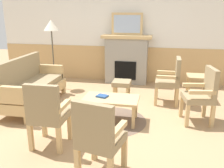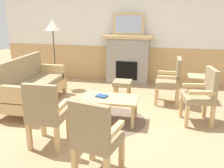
{
  "view_description": "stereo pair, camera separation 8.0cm",
  "coord_description": "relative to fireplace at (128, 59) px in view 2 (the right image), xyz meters",
  "views": [
    {
      "loc": [
        0.86,
        -4.06,
        1.91
      ],
      "look_at": [
        0.0,
        0.35,
        0.55
      ],
      "focal_mm": 39.43,
      "sensor_mm": 36.0,
      "label": 1
    },
    {
      "loc": [
        0.94,
        -4.04,
        1.91
      ],
      "look_at": [
        0.0,
        0.35,
        0.55
      ],
      "focal_mm": 39.43,
      "sensor_mm": 36.0,
      "label": 2
    }
  ],
  "objects": [
    {
      "name": "ground_plane",
      "position": [
        0.0,
        -2.35,
        -0.65
      ],
      "size": [
        14.0,
        14.0,
        0.0
      ],
      "primitive_type": "plane",
      "color": "tan"
    },
    {
      "name": "wall_back",
      "position": [
        0.0,
        0.25,
        0.66
      ],
      "size": [
        7.2,
        0.14,
        2.7
      ],
      "color": "white",
      "rests_on": "ground_plane"
    },
    {
      "name": "fireplace",
      "position": [
        0.0,
        0.0,
        0.0
      ],
      "size": [
        1.3,
        0.44,
        1.28
      ],
      "color": "gray",
      "rests_on": "ground_plane"
    },
    {
      "name": "framed_picture",
      "position": [
        0.0,
        0.0,
        0.91
      ],
      "size": [
        0.8,
        0.04,
        0.56
      ],
      "color": "tan",
      "rests_on": "fireplace"
    },
    {
      "name": "couch",
      "position": [
        -1.68,
        -2.04,
        -0.26
      ],
      "size": [
        0.7,
        1.8,
        0.98
      ],
      "color": "tan",
      "rests_on": "ground_plane"
    },
    {
      "name": "coffee_table",
      "position": [
        0.07,
        -2.45,
        -0.27
      ],
      "size": [
        0.96,
        0.56,
        0.44
      ],
      "color": "tan",
      "rests_on": "ground_plane"
    },
    {
      "name": "round_rug",
      "position": [
        0.07,
        -2.45,
        -0.65
      ],
      "size": [
        1.26,
        1.26,
        0.01
      ],
      "primitive_type": "cylinder",
      "color": "brown",
      "rests_on": "ground_plane"
    },
    {
      "name": "book_on_table",
      "position": [
        -0.09,
        -2.44,
        -0.2
      ],
      "size": [
        0.22,
        0.2,
        0.03
      ],
      "primitive_type": "cube",
      "rotation": [
        0.0,
        0.0,
        -0.29
      ],
      "color": "navy",
      "rests_on": "coffee_table"
    },
    {
      "name": "footstool",
      "position": [
        0.05,
        -1.1,
        -0.37
      ],
      "size": [
        0.4,
        0.4,
        0.36
      ],
      "color": "tan",
      "rests_on": "ground_plane"
    },
    {
      "name": "armchair_near_fireplace",
      "position": [
        1.62,
        -2.18,
        -0.11
      ],
      "size": [
        0.55,
        0.55,
        0.98
      ],
      "color": "tan",
      "rests_on": "ground_plane"
    },
    {
      "name": "armchair_by_window_left",
      "position": [
        1.12,
        -1.35,
        -0.11
      ],
      "size": [
        0.49,
        0.49,
        0.98
      ],
      "color": "tan",
      "rests_on": "ground_plane"
    },
    {
      "name": "armchair_front_left",
      "position": [
        0.23,
        -3.98,
        -0.11
      ],
      "size": [
        0.57,
        0.57,
        0.98
      ],
      "color": "tan",
      "rests_on": "ground_plane"
    },
    {
      "name": "armchair_front_center",
      "position": [
        -0.63,
        -3.48,
        -0.11
      ],
      "size": [
        0.48,
        0.48,
        0.98
      ],
      "color": "tan",
      "rests_on": "ground_plane"
    },
    {
      "name": "side_table",
      "position": [
        1.69,
        -1.02,
        -0.22
      ],
      "size": [
        0.44,
        0.44,
        0.55
      ],
      "color": "tan",
      "rests_on": "ground_plane"
    },
    {
      "name": "floor_lamp_by_couch",
      "position": [
        -1.74,
        -0.75,
        0.8
      ],
      "size": [
        0.36,
        0.36,
        1.68
      ],
      "color": "#332D28",
      "rests_on": "ground_plane"
    }
  ]
}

